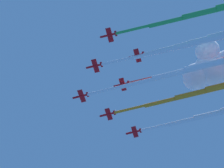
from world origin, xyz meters
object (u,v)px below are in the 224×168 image
object	(u,v)px
jet_starboard_inner	(194,93)
jet_port_inner	(178,47)
jet_port_mid	(206,65)
jet_lead	(173,73)
jet_port_outer	(210,114)
jet_starboard_mid	(204,12)

from	to	relation	value
jet_starboard_inner	jet_port_inner	bearing A→B (deg)	-89.29
jet_starboard_inner	jet_port_mid	size ratio (longest dim) A/B	1.05
jet_lead	jet_port_mid	world-z (taller)	jet_port_mid
jet_lead	jet_port_mid	size ratio (longest dim) A/B	1.10
jet_port_inner	jet_port_outer	size ratio (longest dim) A/B	1.03
jet_port_inner	jet_port_outer	bearing A→B (deg)	84.74
jet_port_mid	jet_starboard_inner	bearing A→B (deg)	132.05
jet_lead	jet_port_inner	xyz separation A→B (m)	(7.14, -12.40, 1.67)
jet_starboard_mid	jet_starboard_inner	bearing A→B (deg)	115.01
jet_lead	jet_port_outer	xyz separation A→B (m)	(11.10, 30.49, 0.66)
jet_starboard_mid	jet_port_inner	bearing A→B (deg)	146.49
jet_port_inner	jet_starboard_mid	world-z (taller)	jet_starboard_mid
jet_port_inner	jet_port_outer	distance (m)	43.09
jet_port_inner	jet_port_mid	world-z (taller)	jet_port_mid
jet_port_mid	jet_port_outer	size ratio (longest dim) A/B	1.06
jet_port_mid	jet_port_outer	world-z (taller)	jet_port_mid
jet_starboard_mid	jet_port_outer	distance (m)	56.75
jet_lead	jet_port_inner	distance (m)	14.41
jet_starboard_inner	jet_port_mid	distance (m)	16.46
jet_port_mid	jet_starboard_mid	world-z (taller)	jet_port_mid
jet_port_mid	jet_starboard_mid	xyz separation A→B (m)	(7.59, -27.55, -0.33)
jet_port_inner	jet_lead	bearing A→B (deg)	119.95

